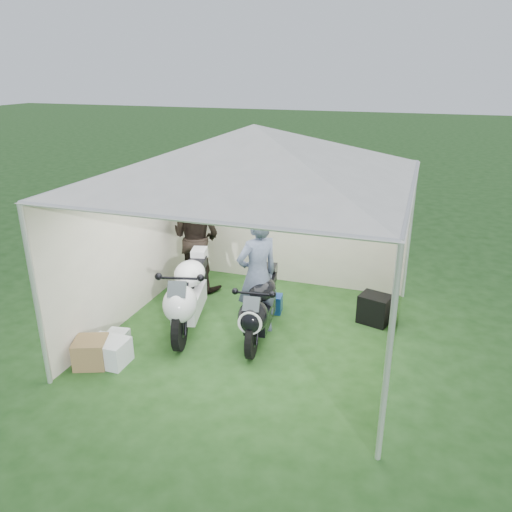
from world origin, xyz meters
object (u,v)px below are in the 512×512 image
object	(u,v)px
crate_0	(109,352)
crate_1	(91,352)
motorcycle_white	(188,293)
equipment_box	(375,309)
person_dark_jacket	(196,237)
canopy_tent	(255,157)
motorcycle_black	(260,306)
paddock_stand	(270,303)
crate_2	(118,338)
person_blue_jacket	(257,276)

from	to	relation	value
crate_0	crate_1	size ratio (longest dim) A/B	1.23
motorcycle_white	equipment_box	size ratio (longest dim) A/B	4.56
person_dark_jacket	equipment_box	distance (m)	3.21
canopy_tent	motorcycle_black	size ratio (longest dim) A/B	3.13
motorcycle_black	equipment_box	bearing A→B (deg)	26.24
canopy_tent	person_dark_jacket	world-z (taller)	canopy_tent
motorcycle_white	motorcycle_black	distance (m)	1.09
canopy_tent	equipment_box	bearing A→B (deg)	27.90
person_dark_jacket	paddock_stand	bearing A→B (deg)	170.66
crate_2	equipment_box	bearing A→B (deg)	28.75
motorcycle_black	person_blue_jacket	xyz separation A→B (m)	(-0.08, 0.12, 0.41)
crate_0	crate_1	xyz separation A→B (m)	(-0.20, -0.11, 0.01)
person_dark_jacket	person_blue_jacket	distance (m)	1.94
motorcycle_white	motorcycle_black	size ratio (longest dim) A/B	1.13
motorcycle_white	paddock_stand	xyz separation A→B (m)	(0.99, 0.88, -0.42)
paddock_stand	crate_1	size ratio (longest dim) A/B	0.95
person_blue_jacket	equipment_box	distance (m)	1.94
crate_2	crate_0	bearing A→B (deg)	-70.33
crate_1	motorcycle_black	bearing A→B (deg)	36.59
canopy_tent	person_blue_jacket	xyz separation A→B (m)	(0.04, -0.00, -1.67)
paddock_stand	crate_1	distance (m)	2.82
person_dark_jacket	person_blue_jacket	size ratio (longest dim) A/B	1.03
motorcycle_black	equipment_box	size ratio (longest dim) A/B	4.04
person_dark_jacket	crate_1	world-z (taller)	person_dark_jacket
motorcycle_white	paddock_stand	distance (m)	1.39
canopy_tent	person_dark_jacket	size ratio (longest dim) A/B	3.01
motorcycle_black	paddock_stand	xyz separation A→B (m)	(-0.10, 0.82, -0.35)
canopy_tent	paddock_stand	distance (m)	2.53
crate_0	canopy_tent	bearing A→B (deg)	42.26
person_dark_jacket	crate_0	bearing A→B (deg)	98.01
motorcycle_white	crate_0	size ratio (longest dim) A/B	4.07
motorcycle_black	person_dark_jacket	world-z (taller)	person_dark_jacket
motorcycle_black	person_dark_jacket	xyz separation A→B (m)	(-1.59, 1.33, 0.44)
motorcycle_black	crate_1	size ratio (longest dim) A/B	4.46
motorcycle_black	crate_1	bearing A→B (deg)	-150.41
motorcycle_black	paddock_stand	bearing A→B (deg)	90.00
canopy_tent	crate_2	size ratio (longest dim) A/B	19.82
equipment_box	crate_0	world-z (taller)	equipment_box
motorcycle_white	crate_1	distance (m)	1.59
motorcycle_white	motorcycle_black	world-z (taller)	motorcycle_white
equipment_box	crate_1	bearing A→B (deg)	-144.89
canopy_tent	person_blue_jacket	world-z (taller)	canopy_tent
paddock_stand	crate_0	world-z (taller)	crate_0
paddock_stand	crate_0	size ratio (longest dim) A/B	0.77
motorcycle_black	crate_0	bearing A→B (deg)	-149.50
equipment_box	crate_0	xyz separation A→B (m)	(-3.19, -2.28, -0.06)
paddock_stand	crate_2	world-z (taller)	paddock_stand
crate_2	motorcycle_white	bearing A→B (deg)	46.72
motorcycle_black	paddock_stand	size ratio (longest dim) A/B	4.69
canopy_tent	motorcycle_white	xyz separation A→B (m)	(-0.97, -0.19, -2.01)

